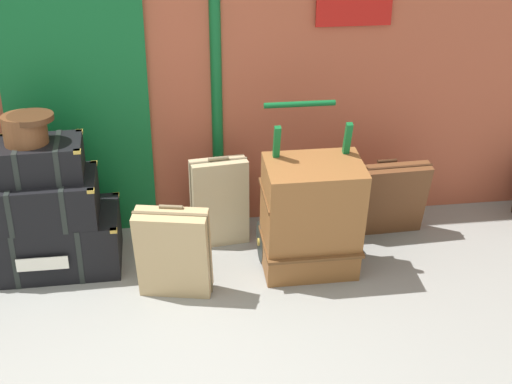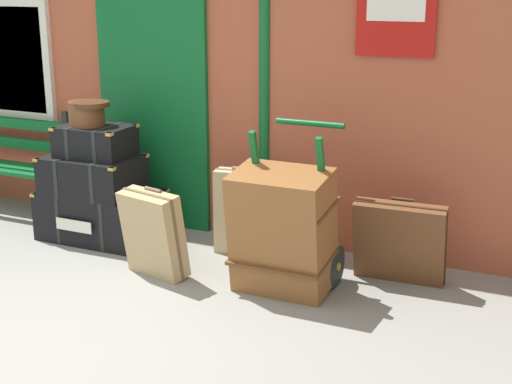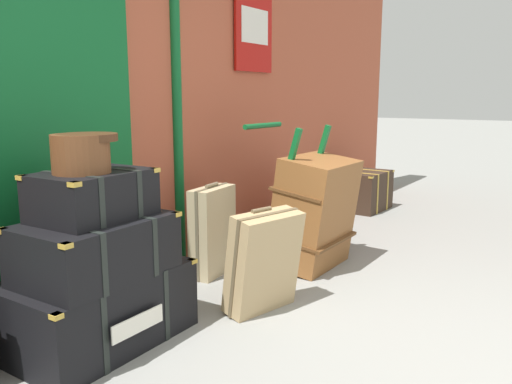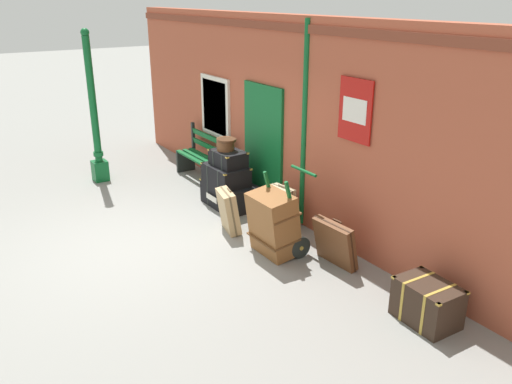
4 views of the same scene
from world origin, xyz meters
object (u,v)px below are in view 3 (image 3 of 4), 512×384
Objects in this scene: suitcase_slate at (264,262)px; round_hatbox at (82,151)px; suitcase_beige at (212,231)px; suitcase_umber at (302,206)px; corner_trunk at (364,191)px; porters_trolley at (295,232)px; steamer_trunk_middle at (96,248)px; steamer_trunk_top at (93,195)px; steamer_trunk_base at (98,307)px; large_brown_trunk at (315,212)px.

round_hatbox is at bearing 151.36° from suitcase_slate.
round_hatbox is 1.57m from suitcase_beige.
suitcase_beige is (-1.33, 0.08, 0.03)m from suitcase_umber.
round_hatbox is 2.80m from suitcase_umber.
suitcase_umber is at bearing 179.41° from corner_trunk.
suitcase_beige reaches higher than suitcase_slate.
steamer_trunk_middle is at bearing 174.89° from porters_trolley.
corner_trunk is (2.30, 0.32, -0.03)m from porters_trolley.
steamer_trunk_top is 0.89× the size of corner_trunk.
suitcase_umber is (2.68, 0.13, -0.80)m from round_hatbox.
porters_trolley reaches higher than suitcase_slate.
porters_trolley reaches higher than suitcase_beige.
steamer_trunk_top is 0.90× the size of suitcase_slate.
steamer_trunk_base is 1.47× the size of suitcase_umber.
suitcase_umber is (0.72, 0.33, 0.05)m from porters_trolley.
suitcase_umber is 1.34m from suitcase_beige.
steamer_trunk_base is 4.20m from corner_trunk.
steamer_trunk_middle is at bearing -36.35° from round_hatbox.
corner_trunk is (1.58, -0.02, -0.08)m from suitcase_umber.
suitcase_slate is (0.93, -0.50, -0.24)m from steamer_trunk_middle.
steamer_trunk_middle is at bearing -169.83° from suitcase_beige.
steamer_trunk_middle is 1.96m from large_brown_trunk.
corner_trunk is at bearing 1.48° from steamer_trunk_top.
porters_trolley is (1.90, -0.21, -0.60)m from steamer_trunk_top.
porters_trolley reaches higher than steamer_trunk_middle.
steamer_trunk_base is at bearing 59.55° from steamer_trunk_middle.
large_brown_trunk reaches higher than suitcase_slate.
large_brown_trunk is at bearing -90.00° from porters_trolley.
corner_trunk is (4.20, 0.11, -0.63)m from steamer_trunk_top.
steamer_trunk_top is at bearing 8.78° from round_hatbox.
steamer_trunk_base is 0.66m from steamer_trunk_top.
round_hatbox is at bearing 143.65° from steamer_trunk_middle.
corner_trunk is at bearing 1.25° from steamer_trunk_base.
steamer_trunk_base is at bearing 148.36° from suitcase_slate.
large_brown_trunk is 0.90m from suitcase_umber.
corner_trunk reaches higher than steamer_trunk_base.
steamer_trunk_top is at bearing 168.50° from large_brown_trunk.
large_brown_trunk is 1.26× the size of suitcase_beige.
steamer_trunk_base is 2.62m from suitcase_umber.
suitcase_slate is (-1.00, -0.33, 0.07)m from porters_trolley.
porters_trolley is 1.70× the size of suitcase_umber.
large_brown_trunk is (1.92, -0.35, -0.12)m from steamer_trunk_middle.
suitcase_beige is at bearing 8.13° from steamer_trunk_base.
suitcase_beige reaches higher than steamer_trunk_base.
suitcase_umber is (2.62, 0.13, -0.55)m from steamer_trunk_top.
suitcase_slate is 0.98× the size of corner_trunk.
steamer_trunk_middle is 0.54m from round_hatbox.
round_hatbox reaches higher than corner_trunk.
large_brown_trunk is at bearing 8.41° from suitcase_slate.
round_hatbox reaches higher than suitcase_umber.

